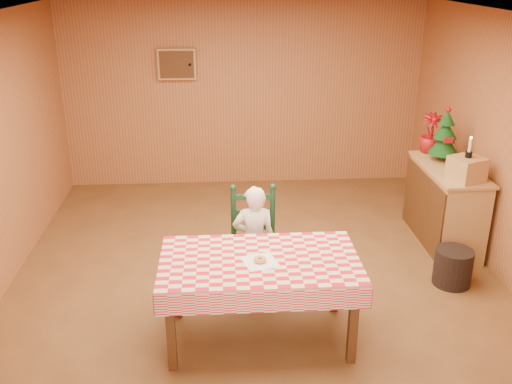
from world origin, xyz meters
TOP-DOWN VIEW (x-y plane):
  - ground at (0.00, 0.00)m, footprint 6.00×6.00m
  - cabin_walls at (-0.00, 0.53)m, footprint 5.10×6.05m
  - dining_table at (-0.04, -0.83)m, footprint 1.66×0.96m
  - ladder_chair at (-0.04, -0.04)m, footprint 0.44×0.40m
  - seated_child at (-0.04, -0.10)m, footprint 0.41×0.27m
  - napkin at (-0.04, -0.88)m, footprint 0.32×0.32m
  - donut at (-0.04, -0.88)m, footprint 0.13×0.13m
  - shelf_unit at (2.19, 0.84)m, footprint 0.54×1.24m
  - crate at (2.19, 0.44)m, footprint 0.39×0.39m
  - christmas_tree at (2.19, 1.08)m, footprint 0.34×0.34m
  - flower_arrangement at (2.14, 1.39)m, footprint 0.28×0.28m
  - candle_set at (2.19, 0.44)m, footprint 0.07×0.07m
  - storage_bin at (1.97, -0.06)m, footprint 0.48×0.48m

SIDE VIEW (x-z plane):
  - ground at x=0.00m, z-range 0.00..0.00m
  - storage_bin at x=1.97m, z-range 0.00..0.38m
  - shelf_unit at x=2.19m, z-range 0.00..0.93m
  - ladder_chair at x=-0.04m, z-range -0.04..1.04m
  - seated_child at x=-0.04m, z-range 0.00..1.12m
  - dining_table at x=-0.04m, z-range 0.30..1.07m
  - napkin at x=-0.04m, z-range 0.77..0.77m
  - donut at x=-0.04m, z-range 0.77..0.81m
  - crate at x=2.19m, z-range 0.93..1.18m
  - flower_arrangement at x=2.14m, z-range 0.93..1.40m
  - christmas_tree at x=2.19m, z-range 0.90..1.52m
  - candle_set at x=2.19m, z-range 1.13..1.36m
  - cabin_walls at x=0.00m, z-range 0.50..3.15m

